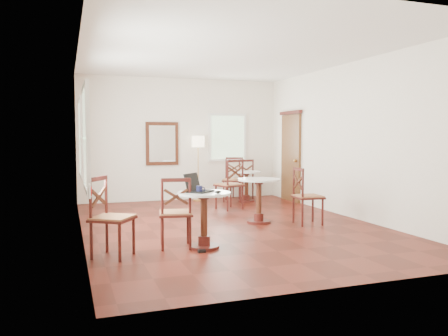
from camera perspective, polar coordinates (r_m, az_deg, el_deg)
name	(u,v)px	position (r m, az deg, el deg)	size (l,w,h in m)	color
ground	(230,225)	(8.10, 0.70, -7.22)	(7.00, 7.00, 0.00)	#50160D
room_shell	(221,119)	(8.19, -0.34, 6.20)	(5.02, 7.02, 3.01)	white
cafe_table_near	(204,213)	(6.40, -2.54, -5.75)	(0.75, 0.75, 0.80)	#451611
cafe_table_mid	(259,196)	(8.26, 4.41, -3.48)	(0.76, 0.76, 0.81)	#451611
cafe_table_back	(246,183)	(10.94, 2.85, -1.88)	(0.70, 0.70, 0.74)	#451611
chair_near_a	(176,213)	(6.44, -6.12, -5.62)	(0.54, 0.54, 1.01)	#451611
chair_near_b	(111,217)	(6.11, -14.10, -6.03)	(0.67, 0.67, 1.05)	#451611
chair_mid_a	(230,184)	(9.75, 0.77, -2.08)	(0.64, 0.64, 1.09)	#451611
chair_mid_b	(307,196)	(8.24, 10.36, -3.50)	(0.50, 0.50, 1.02)	#451611
chair_back_a	(243,179)	(11.49, 2.46, -1.39)	(0.49, 0.49, 1.00)	#451611
chair_back_b	(233,179)	(11.00, 1.18, -1.45)	(0.66, 0.66, 1.07)	#451611
floor_lamp	(198,146)	(11.04, -3.29, 2.81)	(0.31, 0.31, 1.59)	#BF8C3F
laptop	(197,187)	(6.38, -3.43, -2.45)	(0.47, 0.47, 0.26)	black
mouse	(218,192)	(6.21, -0.76, -3.04)	(0.10, 0.06, 0.04)	black
navy_mug	(200,189)	(6.25, -3.09, -2.71)	(0.13, 0.09, 0.10)	#101337
water_glass	(190,189)	(6.28, -4.37, -2.64)	(0.07, 0.07, 0.11)	white
power_adapter	(202,251)	(6.25, -2.83, -10.41)	(0.10, 0.06, 0.04)	black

